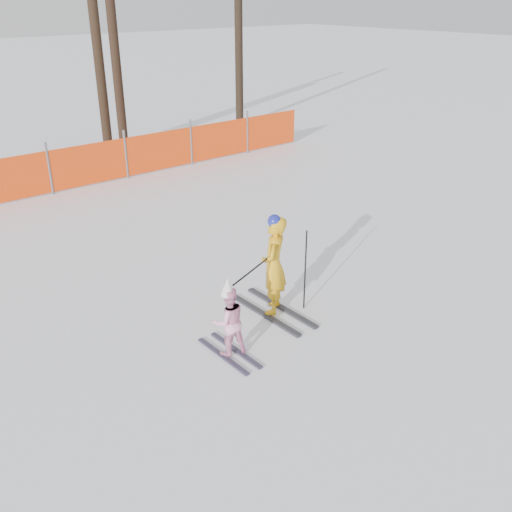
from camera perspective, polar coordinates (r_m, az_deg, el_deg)
The scene contains 6 objects.
ground at distance 8.23m, azimuth 2.25°, elevation -7.46°, with size 120.00×120.00×0.00m, color white.
adult at distance 8.30m, azimuth 1.79°, elevation -1.00°, with size 0.65×1.51×1.58m.
child at distance 7.47m, azimuth -2.76°, elevation -6.48°, with size 0.54×1.06×1.14m.
ski_poles at distance 8.15m, azimuth 2.73°, elevation -1.44°, with size 1.53×0.38×1.28m.
safety_fence at distance 14.09m, azimuth -24.19°, elevation 6.87°, with size 17.93×0.06×1.25m.
tree_trunks at distance 18.72m, azimuth -10.01°, elevation 20.65°, with size 5.74×0.96×6.79m.
Camera 1 is at (-4.70, -5.13, 4.41)m, focal length 40.00 mm.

